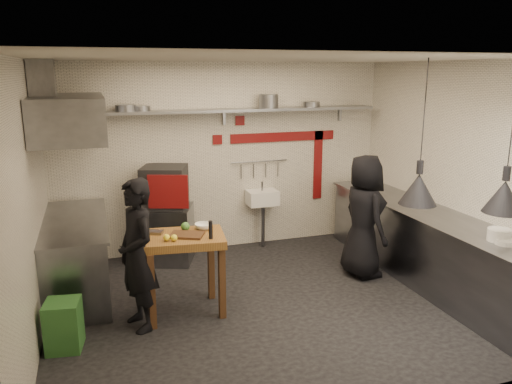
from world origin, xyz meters
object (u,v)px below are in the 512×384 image
object	(u,v)px
green_bin	(64,325)
chef_left	(137,255)
combi_oven	(165,187)
oven_stand	(167,234)
prep_table	(183,274)
chef_right	(364,216)

from	to	relation	value
green_bin	chef_left	world-z (taller)	chef_left
combi_oven	oven_stand	bearing A→B (deg)	-78.11
prep_table	combi_oven	bearing A→B (deg)	94.92
oven_stand	chef_left	size ratio (longest dim) A/B	0.49
combi_oven	chef_right	world-z (taller)	chef_right
green_bin	chef_left	distance (m)	0.97
combi_oven	prep_table	distance (m)	1.79
oven_stand	prep_table	xyz separation A→B (m)	(-0.06, -1.66, 0.06)
oven_stand	chef_right	bearing A→B (deg)	-9.37
green_bin	chef_right	xyz separation A→B (m)	(3.72, 0.72, 0.57)
green_bin	prep_table	world-z (taller)	prep_table
prep_table	chef_right	bearing A→B (deg)	14.63
green_bin	prep_table	bearing A→B (deg)	17.31
oven_stand	chef_left	bearing A→B (deg)	-87.26
chef_left	chef_right	world-z (taller)	chef_right
chef_left	chef_right	bearing A→B (deg)	82.46
oven_stand	combi_oven	size ratio (longest dim) A/B	1.35
chef_right	chef_left	bearing A→B (deg)	98.11
oven_stand	prep_table	distance (m)	1.66
combi_oven	chef_left	distance (m)	1.96
green_bin	chef_left	xyz separation A→B (m)	(0.76, 0.21, 0.56)
oven_stand	green_bin	size ratio (longest dim) A/B	1.60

